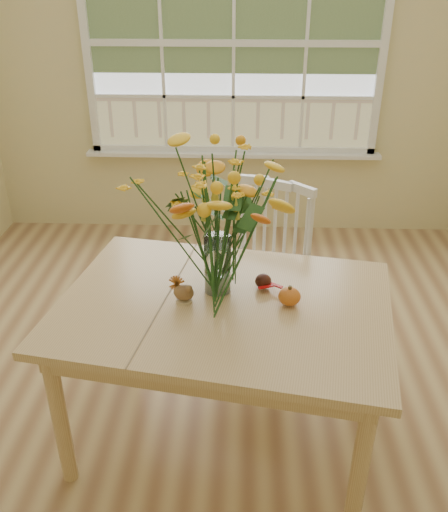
{
  "coord_description": "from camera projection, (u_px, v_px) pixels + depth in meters",
  "views": [
    {
      "loc": [
        0.09,
        -2.16,
        2.08
      ],
      "look_at": [
        0.02,
        -0.15,
        0.99
      ],
      "focal_mm": 38.0,
      "sensor_mm": 36.0,
      "label": 1
    }
  ],
  "objects": [
    {
      "name": "flower_vase",
      "position": [
        217.0,
        209.0,
        2.27
      ],
      "size": [
        0.56,
        0.56,
        0.67
      ],
      "color": "white",
      "rests_on": "dining_table"
    },
    {
      "name": "floor",
      "position": [
        222.0,
        407.0,
        2.89
      ],
      "size": [
        4.0,
        4.5,
        0.01
      ],
      "primitive_type": "cube",
      "color": "#976D49",
      "rests_on": "ground"
    },
    {
      "name": "turkey_figurine",
      "position": [
        184.0,
        293.0,
        2.36
      ],
      "size": [
        0.1,
        0.08,
        0.11
      ],
      "rotation": [
        0.0,
        0.0,
        -0.14
      ],
      "color": "#CCB78C",
      "rests_on": "dining_table"
    },
    {
      "name": "window",
      "position": [
        234.0,
        46.0,
        4.1
      ],
      "size": [
        2.42,
        0.12,
        1.74
      ],
      "color": "silver",
      "rests_on": "wall_back"
    },
    {
      "name": "dark_gourd",
      "position": [
        263.0,
        282.0,
        2.46
      ],
      "size": [
        0.13,
        0.09,
        0.07
      ],
      "color": "#38160F",
      "rests_on": "dining_table"
    },
    {
      "name": "windsor_chair",
      "position": [
        266.0,
        264.0,
        3.1
      ],
      "size": [
        0.62,
        0.61,
        1.01
      ],
      "rotation": [
        0.0,
        0.0,
        -0.48
      ],
      "color": "white",
      "rests_on": "floor"
    },
    {
      "name": "dining_table",
      "position": [
        224.0,
        319.0,
        2.42
      ],
      "size": [
        1.59,
        1.26,
        0.77
      ],
      "rotation": [
        0.0,
        0.0,
        -0.17
      ],
      "color": "tan",
      "rests_on": "floor"
    },
    {
      "name": "wall_back",
      "position": [
        234.0,
        70.0,
        4.22
      ],
      "size": [
        4.0,
        0.02,
        2.7
      ],
      "primitive_type": "cube",
      "color": "beige",
      "rests_on": "floor"
    },
    {
      "name": "pumpkin",
      "position": [
        289.0,
        297.0,
        2.34
      ],
      "size": [
        0.1,
        0.1,
        0.08
      ],
      "primitive_type": "ellipsoid",
      "color": "#C55B17",
      "rests_on": "dining_table"
    }
  ]
}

